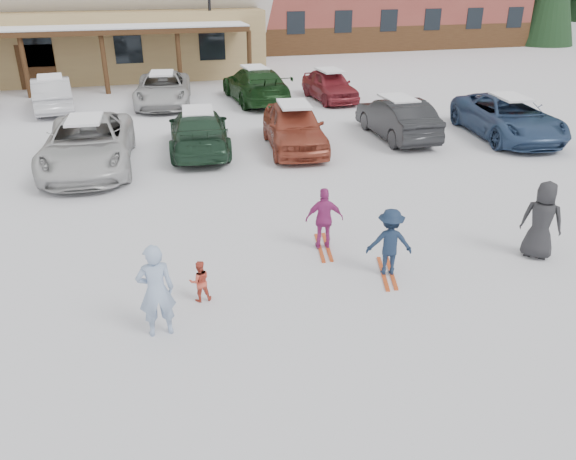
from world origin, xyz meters
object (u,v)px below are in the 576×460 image
object	(u,v)px
parked_car_3	(199,131)
parked_car_12	(330,85)
child_navy	(390,242)
adult_skier	(156,291)
parked_car_4	(294,127)
toddler_red	(200,281)
parked_car_6	(508,117)
lamp_post	(210,14)
bystander_dark	(542,220)
parked_car_10	(163,89)
parked_car_9	(53,94)
child_magenta	(324,219)
parked_car_11	(255,85)
parked_car_2	(88,144)
day_lodge	(0,2)
parked_car_5	(397,118)

from	to	relation	value
parked_car_3	parked_car_12	xyz separation A→B (m)	(6.91, 6.52, -0.01)
child_navy	adult_skier	bearing A→B (deg)	26.94
parked_car_3	parked_car_4	size ratio (longest dim) A/B	1.06
toddler_red	parked_car_6	distance (m)	14.87
lamp_post	adult_skier	distance (m)	24.26
toddler_red	bystander_dark	bearing A→B (deg)	175.83
lamp_post	parked_car_10	xyz separation A→B (m)	(-3.09, -5.73, -2.74)
parked_car_6	parked_car_9	bearing A→B (deg)	158.92
child_magenta	parked_car_11	distance (m)	15.26
child_navy	parked_car_12	xyz separation A→B (m)	(4.25, 16.02, -0.02)
toddler_red	parked_car_11	world-z (taller)	parked_car_11
adult_skier	parked_car_3	xyz separation A→B (m)	(1.98, 10.40, -0.15)
bystander_dark	child_magenta	bearing A→B (deg)	22.31
parked_car_6	parked_car_9	xyz separation A→B (m)	(-16.56, 8.87, -0.02)
parked_car_2	parked_car_10	xyz separation A→B (m)	(2.83, 8.48, -0.07)
lamp_post	parked_car_3	xyz separation A→B (m)	(-2.40, -13.32, -2.75)
lamp_post	parked_car_4	distance (m)	14.17
parked_car_6	parked_car_11	distance (m)	11.31
lamp_post	parked_car_10	bearing A→B (deg)	-118.38
parked_car_3	parked_car_12	distance (m)	9.50
day_lodge	parked_car_2	distance (m)	19.79
parked_car_9	adult_skier	bearing A→B (deg)	94.10
child_navy	child_magenta	distance (m)	1.71
parked_car_11	child_navy	bearing A→B (deg)	83.91
parked_car_10	parked_car_6	bearing A→B (deg)	-29.99
adult_skier	child_magenta	distance (m)	4.42
parked_car_4	parked_car_10	xyz separation A→B (m)	(-3.87, 8.17, -0.07)
parked_car_6	parked_car_9	world-z (taller)	parked_car_6
toddler_red	parked_car_3	world-z (taller)	parked_car_3
bystander_dark	parked_car_11	xyz separation A→B (m)	(-2.62, 16.75, -0.07)
toddler_red	parked_car_10	world-z (taller)	parked_car_10
parked_car_12	child_navy	bearing A→B (deg)	-107.68
day_lodge	parked_car_12	distance (m)	19.57
parked_car_3	parked_car_12	world-z (taller)	parked_car_3
bystander_dark	parked_car_10	size ratio (longest dim) A/B	0.33
parked_car_2	parked_car_9	world-z (taller)	parked_car_2
parked_car_9	parked_car_11	world-z (taller)	parked_car_11
child_magenta	parked_car_10	size ratio (longest dim) A/B	0.28
child_navy	parked_car_5	xyz separation A→B (m)	(4.52, 9.31, 0.01)
parked_car_12	child_magenta	bearing A→B (deg)	-112.28
adult_skier	parked_car_5	size ratio (longest dim) A/B	0.38
child_navy	parked_car_9	xyz separation A→B (m)	(-8.07, 17.17, 0.01)
parked_car_12	parked_car_4	bearing A→B (deg)	-120.61
parked_car_3	toddler_red	bearing A→B (deg)	88.29
child_magenta	child_navy	bearing A→B (deg)	132.51
lamp_post	parked_car_3	size ratio (longest dim) A/B	1.26
toddler_red	parked_car_2	world-z (taller)	parked_car_2
parked_car_12	adult_skier	bearing A→B (deg)	-120.56
child_navy	parked_car_3	size ratio (longest dim) A/B	0.30
parked_car_5	parked_car_6	size ratio (longest dim) A/B	0.83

